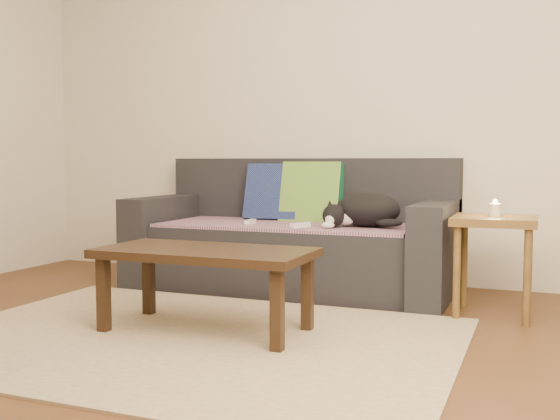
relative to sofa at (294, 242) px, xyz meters
The scene contains 13 objects.
ground 1.60m from the sofa, 90.00° to the right, with size 4.50×4.50×0.00m, color brown.
back_wall 1.08m from the sofa, 90.00° to the left, with size 4.50×0.04×2.60m, color beige.
sofa is the anchor object (origin of this frame).
throw_blanket 0.15m from the sofa, 90.00° to the right, with size 1.66×0.74×0.02m, color #3D2648.
cushion_navy 0.42m from the sofa, 142.20° to the left, with size 0.40×0.10×0.40m, color #101848.
cushion_green 0.37m from the sofa, 67.89° to the left, with size 0.42×0.11×0.42m, color #0E5C3B.
cat 0.58m from the sofa, 12.91° to the right, with size 0.50×0.37×0.22m.
wii_remote_a 0.35m from the sofa, 133.93° to the right, with size 0.15×0.04×0.03m, color white.
wii_remote_b 0.38m from the sofa, 62.34° to the right, with size 0.15×0.04×0.03m, color white.
side_table 1.37m from the sofa, 15.71° to the right, with size 0.44×0.44×0.55m.
candle 1.39m from the sofa, 15.71° to the right, with size 0.06×0.06×0.09m.
rug 1.45m from the sofa, 90.00° to the right, with size 2.50×1.80×0.01m, color #C2B185.
coffee_table 1.26m from the sofa, 89.48° to the right, with size 1.05×0.52×0.42m.
Camera 1 is at (1.54, -2.52, 0.85)m, focal length 42.00 mm.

